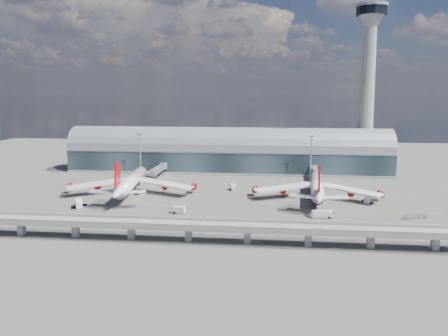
# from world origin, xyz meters

# --- Properties ---
(ground) EXTENTS (500.00, 500.00, 0.00)m
(ground) POSITION_xyz_m (0.00, 0.00, 0.00)
(ground) COLOR #474744
(ground) RESTS_ON ground
(taxi_lines) EXTENTS (200.00, 80.12, 0.01)m
(taxi_lines) POSITION_xyz_m (0.00, 22.11, 0.01)
(taxi_lines) COLOR gold
(taxi_lines) RESTS_ON ground
(terminal) EXTENTS (200.00, 30.00, 28.00)m
(terminal) POSITION_xyz_m (0.00, 77.99, 11.34)
(terminal) COLOR #1F2C33
(terminal) RESTS_ON ground
(control_tower) EXTENTS (19.00, 19.00, 103.00)m
(control_tower) POSITION_xyz_m (85.00, 83.00, 51.64)
(control_tower) COLOR gray
(control_tower) RESTS_ON ground
(guideway) EXTENTS (220.00, 8.50, 7.20)m
(guideway) POSITION_xyz_m (-0.00, -55.00, 5.29)
(guideway) COLOR gray
(guideway) RESTS_ON ground
(floodlight_mast_left) EXTENTS (3.00, 0.70, 25.70)m
(floodlight_mast_left) POSITION_xyz_m (-50.00, 55.00, 13.63)
(floodlight_mast_left) COLOR gray
(floodlight_mast_left) RESTS_ON ground
(floodlight_mast_right) EXTENTS (3.00, 0.70, 25.70)m
(floodlight_mast_right) POSITION_xyz_m (50.00, 55.00, 13.63)
(floodlight_mast_right) COLOR gray
(floodlight_mast_right) RESTS_ON ground
(airliner_left) EXTENTS (65.27, 68.63, 20.90)m
(airliner_left) POSITION_xyz_m (-41.39, 10.13, 5.97)
(airliner_left) COLOR white
(airliner_left) RESTS_ON ground
(airliner_right) EXTENTS (61.52, 64.31, 20.39)m
(airliner_right) POSITION_xyz_m (49.06, 10.15, 5.29)
(airliner_right) COLOR white
(airliner_right) RESTS_ON ground
(jet_bridge_left) EXTENTS (4.40, 28.00, 7.25)m
(jet_bridge_left) POSITION_xyz_m (-38.13, 53.12, 5.18)
(jet_bridge_left) COLOR gray
(jet_bridge_left) RESTS_ON ground
(jet_bridge_right) EXTENTS (4.40, 32.00, 7.25)m
(jet_bridge_right) POSITION_xyz_m (52.68, 51.18, 5.18)
(jet_bridge_right) COLOR gray
(jet_bridge_right) RESTS_ON ground
(service_truck_0) EXTENTS (5.90, 8.16, 3.25)m
(service_truck_0) POSITION_xyz_m (-56.24, -16.57, 1.68)
(service_truck_0) COLOR silver
(service_truck_0) RESTS_ON ground
(service_truck_1) EXTENTS (5.42, 3.22, 2.95)m
(service_truck_1) POSITION_xyz_m (-10.41, -21.58, 1.49)
(service_truck_1) COLOR silver
(service_truck_1) RESTS_ON ground
(service_truck_2) EXTENTS (8.33, 3.02, 2.96)m
(service_truck_2) POSITION_xyz_m (48.30, -21.71, 1.54)
(service_truck_2) COLOR silver
(service_truck_2) RESTS_ON ground
(service_truck_3) EXTENTS (4.36, 7.21, 3.27)m
(service_truck_3) POSITION_xyz_m (71.51, 5.09, 1.67)
(service_truck_3) COLOR silver
(service_truck_3) RESTS_ON ground
(service_truck_4) EXTENTS (3.50, 5.56, 2.99)m
(service_truck_4) POSITION_xyz_m (8.27, 24.59, 1.51)
(service_truck_4) COLOR silver
(service_truck_4) RESTS_ON ground
(service_truck_5) EXTENTS (6.95, 5.45, 3.17)m
(service_truck_5) POSITION_xyz_m (-43.06, 51.90, 1.62)
(service_truck_5) COLOR silver
(service_truck_5) RESTS_ON ground
(cargo_train_0) EXTENTS (11.04, 3.57, 1.82)m
(cargo_train_0) POSITION_xyz_m (-4.13, -34.62, 0.95)
(cargo_train_0) COLOR gray
(cargo_train_0) RESTS_ON ground
(cargo_train_1) EXTENTS (8.85, 3.30, 1.46)m
(cargo_train_1) POSITION_xyz_m (6.61, -31.31, 0.76)
(cargo_train_1) COLOR gray
(cargo_train_1) RESTS_ON ground
(cargo_train_2) EXTENTS (10.53, 5.13, 1.77)m
(cargo_train_2) POSITION_xyz_m (85.55, -18.48, 0.92)
(cargo_train_2) COLOR gray
(cargo_train_2) RESTS_ON ground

